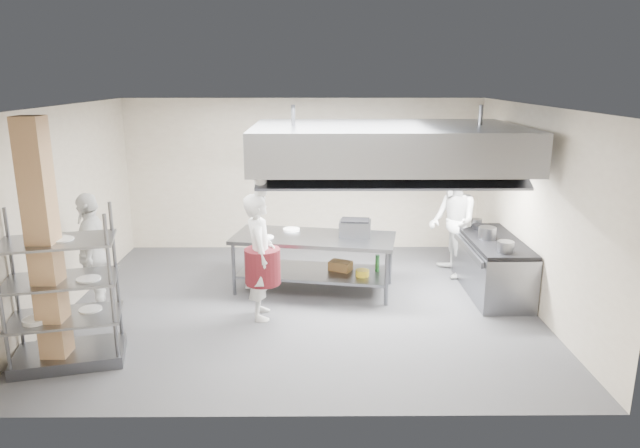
{
  "coord_description": "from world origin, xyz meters",
  "views": [
    {
      "loc": [
        0.23,
        -8.21,
        3.43
      ],
      "look_at": [
        0.3,
        0.2,
        1.22
      ],
      "focal_mm": 32.0,
      "sensor_mm": 36.0,
      "label": 1
    }
  ],
  "objects_px": {
    "griddle": "(355,228)",
    "chef_plating": "(92,254)",
    "chef_line": "(453,222)",
    "pass_rack": "(62,289)",
    "chef_head": "(260,257)",
    "stockpot": "(487,233)",
    "island": "(314,263)",
    "cooking_range": "(492,267)"
  },
  "relations": [
    {
      "from": "griddle",
      "to": "chef_plating",
      "type": "bearing_deg",
      "value": -158.11
    },
    {
      "from": "chef_line",
      "to": "chef_plating",
      "type": "height_order",
      "value": "chef_line"
    },
    {
      "from": "pass_rack",
      "to": "chef_head",
      "type": "bearing_deg",
      "value": 16.81
    },
    {
      "from": "chef_head",
      "to": "chef_line",
      "type": "xyz_separation_m",
      "value": [
        3.17,
        1.76,
        0.05
      ]
    },
    {
      "from": "stockpot",
      "to": "griddle",
      "type": "bearing_deg",
      "value": 175.32
    },
    {
      "from": "chef_head",
      "to": "stockpot",
      "type": "xyz_separation_m",
      "value": [
        3.53,
        0.95,
        0.08
      ]
    },
    {
      "from": "island",
      "to": "griddle",
      "type": "relative_size",
      "value": 5.19
    },
    {
      "from": "pass_rack",
      "to": "chef_line",
      "type": "height_order",
      "value": "chef_line"
    },
    {
      "from": "island",
      "to": "chef_line",
      "type": "relative_size",
      "value": 1.34
    },
    {
      "from": "pass_rack",
      "to": "griddle",
      "type": "height_order",
      "value": "pass_rack"
    },
    {
      "from": "stockpot",
      "to": "pass_rack",
      "type": "bearing_deg",
      "value": -158.32
    },
    {
      "from": "island",
      "to": "chef_head",
      "type": "distance_m",
      "value": 1.4
    },
    {
      "from": "chef_head",
      "to": "stockpot",
      "type": "distance_m",
      "value": 3.65
    },
    {
      "from": "island",
      "to": "chef_line",
      "type": "bearing_deg",
      "value": 26.3
    },
    {
      "from": "island",
      "to": "stockpot",
      "type": "height_order",
      "value": "stockpot"
    },
    {
      "from": "stockpot",
      "to": "cooking_range",
      "type": "bearing_deg",
      "value": 5.01
    },
    {
      "from": "pass_rack",
      "to": "griddle",
      "type": "xyz_separation_m",
      "value": [
        3.67,
        2.46,
        0.07
      ]
    },
    {
      "from": "island",
      "to": "griddle",
      "type": "bearing_deg",
      "value": 13.53
    },
    {
      "from": "chef_head",
      "to": "stockpot",
      "type": "height_order",
      "value": "chef_head"
    },
    {
      "from": "island",
      "to": "chef_line",
      "type": "height_order",
      "value": "chef_line"
    },
    {
      "from": "griddle",
      "to": "chef_line",
      "type": "bearing_deg",
      "value": 27.9
    },
    {
      "from": "island",
      "to": "chef_line",
      "type": "xyz_separation_m",
      "value": [
        2.4,
        0.68,
        0.51
      ]
    },
    {
      "from": "chef_plating",
      "to": "stockpot",
      "type": "bearing_deg",
      "value": 83.07
    },
    {
      "from": "cooking_range",
      "to": "chef_head",
      "type": "xyz_separation_m",
      "value": [
        -3.65,
        -0.96,
        0.5
      ]
    },
    {
      "from": "chef_line",
      "to": "chef_plating",
      "type": "relative_size",
      "value": 1.05
    },
    {
      "from": "pass_rack",
      "to": "cooking_range",
      "type": "relative_size",
      "value": 0.96
    },
    {
      "from": "cooking_range",
      "to": "chef_plating",
      "type": "bearing_deg",
      "value": -172.23
    },
    {
      "from": "chef_plating",
      "to": "chef_line",
      "type": "bearing_deg",
      "value": 91.5
    },
    {
      "from": "chef_line",
      "to": "griddle",
      "type": "relative_size",
      "value": 3.87
    },
    {
      "from": "pass_rack",
      "to": "chef_line",
      "type": "xyz_separation_m",
      "value": [
        5.4,
        3.1,
        0.01
      ]
    },
    {
      "from": "pass_rack",
      "to": "cooking_range",
      "type": "height_order",
      "value": "pass_rack"
    },
    {
      "from": "pass_rack",
      "to": "chef_plating",
      "type": "xyz_separation_m",
      "value": [
        -0.2,
        1.47,
        -0.04
      ]
    },
    {
      "from": "griddle",
      "to": "stockpot",
      "type": "distance_m",
      "value": 2.1
    },
    {
      "from": "island",
      "to": "chef_head",
      "type": "height_order",
      "value": "chef_head"
    },
    {
      "from": "island",
      "to": "stockpot",
      "type": "bearing_deg",
      "value": 7.7
    },
    {
      "from": "chef_head",
      "to": "cooking_range",
      "type": "bearing_deg",
      "value": -81.93
    },
    {
      "from": "cooking_range",
      "to": "chef_line",
      "type": "distance_m",
      "value": 1.08
    },
    {
      "from": "pass_rack",
      "to": "island",
      "type": "bearing_deg",
      "value": 24.73
    },
    {
      "from": "island",
      "to": "cooking_range",
      "type": "distance_m",
      "value": 2.88
    },
    {
      "from": "chef_line",
      "to": "chef_plating",
      "type": "distance_m",
      "value": 5.83
    },
    {
      "from": "chef_head",
      "to": "stockpot",
      "type": "relative_size",
      "value": 6.65
    },
    {
      "from": "chef_line",
      "to": "chef_plating",
      "type": "bearing_deg",
      "value": -79.89
    }
  ]
}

